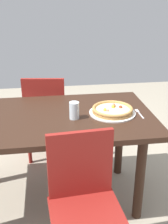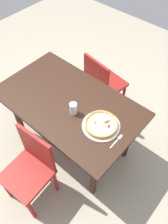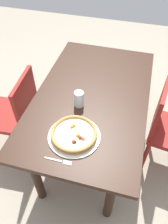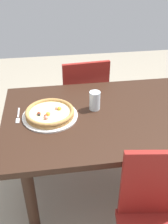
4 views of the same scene
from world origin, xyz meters
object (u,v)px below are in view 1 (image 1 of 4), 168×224
at_px(chair_near, 85,204).
at_px(drinking_glass, 74,110).
at_px(plate, 112,113).
at_px(fork, 139,113).
at_px(dining_table, 56,128).
at_px(pizza, 112,110).
at_px(chair_far, 46,114).

bearing_deg(chair_near, drinking_glass, -95.18).
relative_size(plate, fork, 2.08).
distance_m(chair_near, plate, 0.74).
height_order(chair_near, plate, chair_near).
distance_m(dining_table, fork, 0.63).
bearing_deg(plate, pizza, 70.89).
bearing_deg(pizza, chair_far, 126.42).
bearing_deg(plate, chair_near, -115.40).
bearing_deg(pizza, fork, -8.59).
xyz_separation_m(chair_far, pizza, (0.49, -0.66, 0.30)).
height_order(dining_table, chair_near, chair_near).
distance_m(fork, drinking_glass, 0.49).
bearing_deg(fork, pizza, 81.10).
xyz_separation_m(plate, fork, (0.20, -0.03, -0.00)).
bearing_deg(chair_far, chair_near, -73.73).
bearing_deg(dining_table, pizza, -2.39).
distance_m(chair_near, chair_far, 1.30).
xyz_separation_m(chair_near, plate, (0.30, 0.63, 0.27)).
height_order(chair_near, drinking_glass, chair_near).
height_order(chair_near, fork, chair_near).
bearing_deg(dining_table, plate, -2.45).
bearing_deg(fork, chair_far, 44.41).
xyz_separation_m(dining_table, fork, (0.62, -0.05, 0.11)).
relative_size(chair_near, plate, 2.57).
relative_size(chair_far, fork, 5.33).
bearing_deg(dining_table, fork, -4.37).
bearing_deg(chair_far, pizza, -45.74).
height_order(plate, drinking_glass, drinking_glass).
xyz_separation_m(chair_far, fork, (0.69, -0.69, 0.27)).
bearing_deg(pizza, plate, -109.11).
height_order(dining_table, plate, plate).
relative_size(chair_near, drinking_glass, 7.15).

